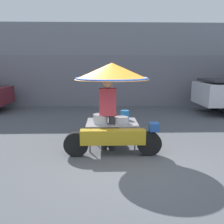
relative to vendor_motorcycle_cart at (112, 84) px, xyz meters
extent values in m
plane|color=#4C4F54|center=(0.36, -0.99, -1.55)|extent=(36.00, 36.00, 0.00)
cube|color=gray|center=(0.36, 7.05, 0.38)|extent=(28.00, 2.00, 3.86)
cube|color=slate|center=(0.36, 6.02, -0.35)|extent=(23.80, 0.06, 2.40)
cylinder|color=black|center=(0.80, -0.55, -1.28)|extent=(0.54, 0.14, 0.54)
cylinder|color=black|center=(-0.81, -0.55, -1.28)|extent=(0.54, 0.14, 0.54)
cube|color=#B7931E|center=(0.00, -0.55, -1.12)|extent=(1.42, 0.24, 0.32)
cube|color=#234C93|center=(0.89, -0.55, -0.90)|extent=(0.20, 0.24, 0.18)
cylinder|color=black|center=(0.00, 0.36, -1.30)|extent=(0.49, 0.14, 0.49)
cylinder|color=#515156|center=(0.51, -0.33, -1.24)|extent=(0.03, 0.03, 0.60)
cylinder|color=#515156|center=(0.51, 0.48, -1.24)|extent=(0.03, 0.03, 0.60)
cylinder|color=#515156|center=(-0.52, -0.33, -1.24)|extent=(0.03, 0.03, 0.60)
cylinder|color=#515156|center=(-0.52, 0.48, -1.24)|extent=(0.03, 0.03, 0.60)
cube|color=#9E9EA3|center=(0.00, 0.07, -0.93)|extent=(1.21, 0.95, 0.02)
cylinder|color=#B2B2B7|center=(0.00, 0.07, -0.41)|extent=(0.03, 0.03, 1.02)
cone|color=orange|center=(0.00, 0.07, 0.28)|extent=(1.74, 1.74, 0.38)
torus|color=blue|center=(0.00, 0.07, 0.11)|extent=(1.71, 1.71, 0.05)
cylinder|color=#B7B7BC|center=(-0.28, -0.09, -0.81)|extent=(0.34, 0.34, 0.22)
cylinder|color=#B7B7BC|center=(0.21, -0.07, -0.85)|extent=(0.34, 0.34, 0.15)
cylinder|color=#1E6BB2|center=(0.33, 0.33, -0.81)|extent=(0.21, 0.21, 0.23)
cylinder|color=#2D2D33|center=(-0.20, -0.15, -1.13)|extent=(0.14, 0.14, 0.83)
cylinder|color=#2D2D33|center=(-0.02, -0.15, -1.13)|extent=(0.14, 0.14, 0.83)
cube|color=#C13847|center=(-0.11, -0.15, -0.41)|extent=(0.38, 0.22, 0.62)
sphere|color=tan|center=(-0.11, -0.15, 0.02)|extent=(0.22, 0.22, 0.22)
cylinder|color=black|center=(4.66, 4.94, -1.16)|extent=(0.77, 0.24, 0.77)
camera|label=1|loc=(-0.18, -5.78, 0.44)|focal=40.00mm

